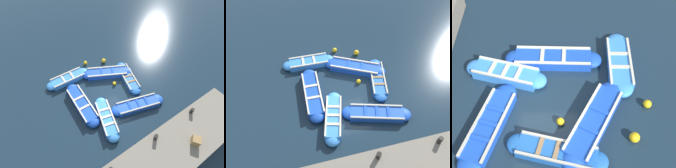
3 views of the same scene
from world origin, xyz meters
The scene contains 10 objects.
ground_plane centered at (0.00, 0.00, 0.00)m, with size 120.00×120.00×0.00m, color #162838.
boat_tucked centered at (-0.25, -1.99, 0.20)m, with size 3.72×0.92×0.46m.
boat_drifting centered at (1.47, -1.24, 0.20)m, with size 3.20×1.50×0.46m.
boat_near_quay centered at (-2.77, -1.81, 0.18)m, with size 0.89×3.18×0.41m.
boat_inner_gap centered at (1.77, 0.95, 0.17)m, with size 1.72×3.58×0.40m.
boat_mid_row centered at (-0.47, 1.87, 0.15)m, with size 3.32×1.44×0.36m.
boat_end_of_row centered at (-1.65, 0.82, 0.20)m, with size 2.42×3.68×0.45m.
buoy_orange_near centered at (-0.56, 0.74, 0.13)m, with size 0.26×0.26×0.26m, color #EAB214.
buoy_yellow_far centered at (-2.94, 1.33, 0.17)m, with size 0.34×0.34×0.34m, color #EAB214.
buoy_white_drifting centered at (-3.55, 0.03, 0.15)m, with size 0.29×0.29×0.29m, color #EAB214.
Camera 3 is at (-0.72, 6.08, 9.06)m, focal length 50.00 mm.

